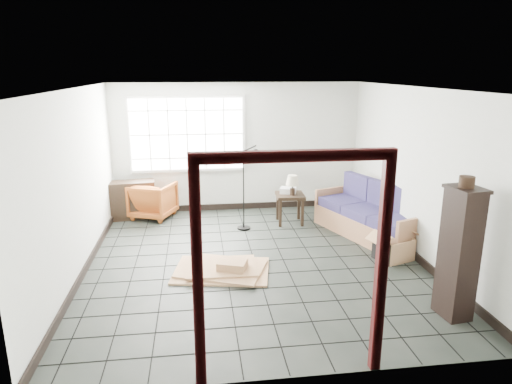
{
  "coord_description": "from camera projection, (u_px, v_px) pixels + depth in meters",
  "views": [
    {
      "loc": [
        -0.82,
        -6.42,
        2.87
      ],
      "look_at": [
        0.06,
        0.3,
        1.02
      ],
      "focal_mm": 32.0,
      "sensor_mm": 36.0,
      "label": 1
    }
  ],
  "objects": [
    {
      "name": "ground",
      "position": [
        254.0,
        261.0,
        7.0
      ],
      "size": [
        5.5,
        5.5,
        0.0
      ],
      "primitive_type": "plane",
      "color": "black",
      "rests_on": "ground"
    },
    {
      "name": "room_shell",
      "position": [
        254.0,
        153.0,
        6.59
      ],
      "size": [
        5.02,
        5.52,
        2.61
      ],
      "color": "silver",
      "rests_on": "ground"
    },
    {
      "name": "window_panel",
      "position": [
        187.0,
        134.0,
        9.04
      ],
      "size": [
        2.32,
        0.08,
        1.52
      ],
      "color": "silver",
      "rests_on": "ground"
    },
    {
      "name": "doorway_trim",
      "position": [
        293.0,
        241.0,
        4.06
      ],
      "size": [
        1.8,
        0.08,
        2.2
      ],
      "color": "#340B0C",
      "rests_on": "ground"
    },
    {
      "name": "futon_sofa",
      "position": [
        372.0,
        217.0,
        7.99
      ],
      "size": [
        1.52,
        2.3,
        0.95
      ],
      "rotation": [
        0.0,
        0.0,
        0.36
      ],
      "color": "#8F5D40",
      "rests_on": "ground"
    },
    {
      "name": "armchair",
      "position": [
        153.0,
        198.0,
        8.98
      ],
      "size": [
        0.97,
        0.94,
        0.78
      ],
      "primitive_type": "imported",
      "rotation": [
        0.0,
        0.0,
        2.74
      ],
      "color": "brown",
      "rests_on": "ground"
    },
    {
      "name": "side_table",
      "position": [
        290.0,
        199.0,
        8.63
      ],
      "size": [
        0.55,
        0.55,
        0.57
      ],
      "rotation": [
        0.0,
        0.0,
        -0.06
      ],
      "color": "black",
      "rests_on": "ground"
    },
    {
      "name": "table_lamp",
      "position": [
        293.0,
        181.0,
        8.46
      ],
      "size": [
        0.3,
        0.3,
        0.38
      ],
      "rotation": [
        0.0,
        0.0,
        -0.25
      ],
      "color": "black",
      "rests_on": "side_table"
    },
    {
      "name": "projector",
      "position": [
        288.0,
        190.0,
        8.66
      ],
      "size": [
        0.35,
        0.31,
        0.1
      ],
      "rotation": [
        0.0,
        0.0,
        -0.33
      ],
      "color": "silver",
      "rests_on": "side_table"
    },
    {
      "name": "floor_lamp",
      "position": [
        249.0,
        185.0,
        8.16
      ],
      "size": [
        0.42,
        0.34,
        1.57
      ],
      "rotation": [
        0.0,
        0.0,
        -0.15
      ],
      "color": "black",
      "rests_on": "ground"
    },
    {
      "name": "console_shelf",
      "position": [
        130.0,
        200.0,
        8.93
      ],
      "size": [
        0.99,
        0.48,
        0.74
      ],
      "rotation": [
        0.0,
        0.0,
        0.12
      ],
      "color": "black",
      "rests_on": "ground"
    },
    {
      "name": "tall_shelf",
      "position": [
        459.0,
        252.0,
        5.27
      ],
      "size": [
        0.39,
        0.47,
        1.59
      ],
      "rotation": [
        0.0,
        0.0,
        0.13
      ],
      "color": "black",
      "rests_on": "ground"
    },
    {
      "name": "pot",
      "position": [
        467.0,
        182.0,
        5.04
      ],
      "size": [
        0.2,
        0.2,
        0.13
      ],
      "rotation": [
        0.0,
        0.0,
        0.24
      ],
      "color": "black",
      "rests_on": "tall_shelf"
    },
    {
      "name": "open_box",
      "position": [
        394.0,
        249.0,
        7.05
      ],
      "size": [
        0.92,
        0.65,
        0.47
      ],
      "rotation": [
        0.0,
        0.0,
        0.34
      ],
      "color": "#A97552",
      "rests_on": "ground"
    },
    {
      "name": "cardboard_pile",
      "position": [
        223.0,
        268.0,
        6.63
      ],
      "size": [
        1.51,
        1.25,
        0.2
      ],
      "rotation": [
        0.0,
        0.0,
        -0.23
      ],
      "color": "#A97552",
      "rests_on": "ground"
    }
  ]
}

